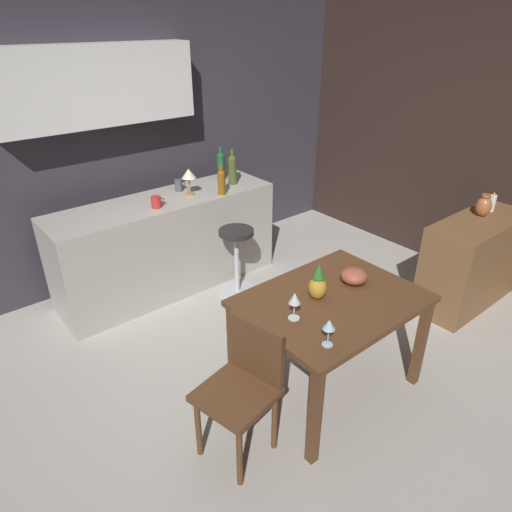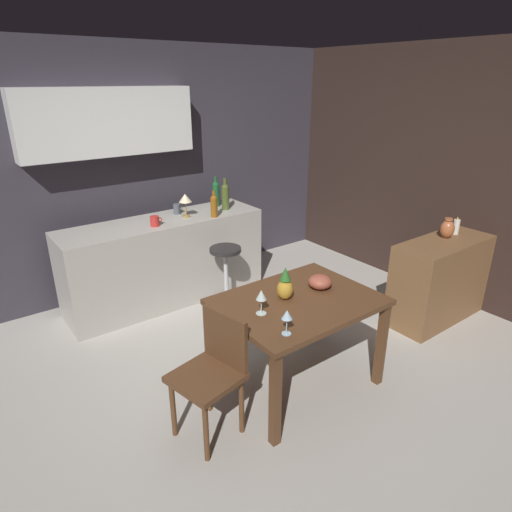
# 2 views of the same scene
# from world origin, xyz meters

# --- Properties ---
(ground_plane) EXTENTS (9.00, 9.00, 0.00)m
(ground_plane) POSITION_xyz_m (0.00, 0.00, 0.00)
(ground_plane) COLOR #B7B2A8
(wall_kitchen_back) EXTENTS (5.20, 0.33, 2.60)m
(wall_kitchen_back) POSITION_xyz_m (-0.06, 2.08, 1.41)
(wall_kitchen_back) COLOR #38333D
(wall_kitchen_back) RESTS_ON ground_plane
(wall_side_right) EXTENTS (0.10, 4.40, 2.60)m
(wall_side_right) POSITION_xyz_m (2.55, 0.30, 1.30)
(wall_side_right) COLOR #33231E
(wall_side_right) RESTS_ON ground_plane
(dining_table) EXTENTS (1.15, 0.87, 0.74)m
(dining_table) POSITION_xyz_m (0.16, -0.36, 0.65)
(dining_table) COLOR #56351E
(dining_table) RESTS_ON ground_plane
(kitchen_counter) EXTENTS (2.10, 0.60, 0.90)m
(kitchen_counter) POSITION_xyz_m (-0.00, 1.54, 0.45)
(kitchen_counter) COLOR #B2ADA3
(kitchen_counter) RESTS_ON ground_plane
(sideboard_cabinet) EXTENTS (1.10, 0.44, 0.82)m
(sideboard_cabinet) POSITION_xyz_m (1.99, -0.42, 0.41)
(sideboard_cabinet) COLOR brown
(sideboard_cabinet) RESTS_ON ground_plane
(chair_near_window) EXTENTS (0.47, 0.47, 0.85)m
(chair_near_window) POSITION_xyz_m (-0.60, -0.40, 0.48)
(chair_near_window) COLOR #56351E
(chair_near_window) RESTS_ON ground_plane
(bar_stool) EXTENTS (0.34, 0.34, 0.66)m
(bar_stool) POSITION_xyz_m (0.43, 1.02, 0.35)
(bar_stool) COLOR #262323
(bar_stool) RESTS_ON ground_plane
(wine_glass_left) EXTENTS (0.07, 0.07, 0.17)m
(wine_glass_left) POSITION_xyz_m (-0.21, -0.67, 0.87)
(wine_glass_left) COLOR silver
(wine_glass_left) RESTS_ON dining_table
(wine_glass_right) EXTENTS (0.07, 0.07, 0.18)m
(wine_glass_right) POSITION_xyz_m (-0.18, -0.37, 0.88)
(wine_glass_right) COLOR silver
(wine_glass_right) RESTS_ON dining_table
(pineapple_centerpiece) EXTENTS (0.12, 0.12, 0.25)m
(pineapple_centerpiece) POSITION_xyz_m (0.09, -0.30, 0.85)
(pineapple_centerpiece) COLOR gold
(pineapple_centerpiece) RESTS_ON dining_table
(fruit_bowl) EXTENTS (0.18, 0.18, 0.11)m
(fruit_bowl) POSITION_xyz_m (0.42, -0.32, 0.79)
(fruit_bowl) COLOR #9E4C38
(fruit_bowl) RESTS_ON dining_table
(wine_bottle_amber) EXTENTS (0.07, 0.07, 0.28)m
(wine_bottle_amber) POSITION_xyz_m (0.49, 1.32, 1.03)
(wine_bottle_amber) COLOR #8C5114
(wine_bottle_amber) RESTS_ON kitchen_counter
(wine_bottle_olive) EXTENTS (0.08, 0.08, 0.34)m
(wine_bottle_olive) POSITION_xyz_m (0.74, 1.49, 1.06)
(wine_bottle_olive) COLOR #475623
(wine_bottle_olive) RESTS_ON kitchen_counter
(wine_bottle_green) EXTENTS (0.08, 0.08, 0.33)m
(wine_bottle_green) POSITION_xyz_m (0.73, 1.67, 1.05)
(wine_bottle_green) COLOR #1E592D
(wine_bottle_green) RESTS_ON kitchen_counter
(cup_red) EXTENTS (0.12, 0.09, 0.10)m
(cup_red) POSITION_xyz_m (-0.14, 1.40, 0.95)
(cup_red) COLOR red
(cup_red) RESTS_ON kitchen_counter
(cup_slate) EXTENTS (0.11, 0.07, 0.11)m
(cup_slate) POSITION_xyz_m (0.23, 1.65, 0.95)
(cup_slate) COLOR #515660
(cup_slate) RESTS_ON kitchen_counter
(counter_lamp) EXTENTS (0.13, 0.13, 0.25)m
(counter_lamp) POSITION_xyz_m (0.25, 1.49, 1.09)
(counter_lamp) COLOR #A58447
(counter_lamp) RESTS_ON kitchen_counter
(pillar_candle_tall) EXTENTS (0.06, 0.06, 0.17)m
(pillar_candle_tall) POSITION_xyz_m (2.22, -0.37, 0.89)
(pillar_candle_tall) COLOR white
(pillar_candle_tall) RESTS_ON sideboard_cabinet
(vase_copper) EXTENTS (0.13, 0.13, 0.20)m
(vase_copper) POSITION_xyz_m (2.05, -0.38, 0.91)
(vase_copper) COLOR #B26038
(vase_copper) RESTS_ON sideboard_cabinet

